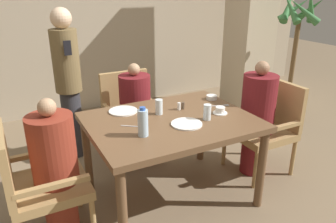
{
  "coord_description": "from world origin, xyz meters",
  "views": [
    {
      "loc": [
        -1.16,
        -2.17,
        1.79
      ],
      "look_at": [
        0.0,
        0.05,
        0.8
      ],
      "focal_mm": 35.0,
      "sensor_mm": 36.0,
      "label": 1
    }
  ],
  "objects_px": {
    "standing_host": "(68,81)",
    "plate_main_left": "(123,111)",
    "diner_in_far_chair": "(136,112)",
    "chair_right_side": "(267,124)",
    "diner_in_left_chair": "(56,168)",
    "bowl_small": "(212,97)",
    "teacup_with_saucer": "(220,111)",
    "diner_in_right_chair": "(257,118)",
    "glass_tall_mid": "(159,107)",
    "water_bottle": "(143,123)",
    "plate_main_right": "(187,124)",
    "chair_left_side": "(36,180)",
    "potted_palm": "(290,80)",
    "chair_far_side": "(131,112)",
    "glass_tall_near": "(207,112)"
  },
  "relations": [
    {
      "from": "standing_host",
      "to": "plate_main_left",
      "type": "xyz_separation_m",
      "value": [
        0.28,
        -0.84,
        -0.09
      ]
    },
    {
      "from": "diner_in_far_chair",
      "to": "chair_right_side",
      "type": "xyz_separation_m",
      "value": [
        1.08,
        -0.78,
        -0.05
      ]
    },
    {
      "from": "diner_in_left_chair",
      "to": "bowl_small",
      "type": "height_order",
      "value": "diner_in_left_chair"
    },
    {
      "from": "standing_host",
      "to": "plate_main_left",
      "type": "distance_m",
      "value": 0.89
    },
    {
      "from": "teacup_with_saucer",
      "to": "bowl_small",
      "type": "xyz_separation_m",
      "value": [
        0.14,
        0.34,
        -0.01
      ]
    },
    {
      "from": "diner_in_right_chair",
      "to": "glass_tall_mid",
      "type": "distance_m",
      "value": 1.01
    },
    {
      "from": "standing_host",
      "to": "teacup_with_saucer",
      "type": "bearing_deg",
      "value": -51.44
    },
    {
      "from": "chair_right_side",
      "to": "plate_main_left",
      "type": "xyz_separation_m",
      "value": [
        -1.37,
        0.34,
        0.26
      ]
    },
    {
      "from": "diner_in_right_chair",
      "to": "water_bottle",
      "type": "height_order",
      "value": "diner_in_right_chair"
    },
    {
      "from": "water_bottle",
      "to": "glass_tall_mid",
      "type": "height_order",
      "value": "water_bottle"
    },
    {
      "from": "diner_in_left_chair",
      "to": "plate_main_right",
      "type": "height_order",
      "value": "diner_in_left_chair"
    },
    {
      "from": "chair_left_side",
      "to": "standing_host",
      "type": "height_order",
      "value": "standing_host"
    },
    {
      "from": "plate_main_left",
      "to": "chair_right_side",
      "type": "bearing_deg",
      "value": -14.0
    },
    {
      "from": "potted_palm",
      "to": "teacup_with_saucer",
      "type": "height_order",
      "value": "potted_palm"
    },
    {
      "from": "chair_far_side",
      "to": "teacup_with_saucer",
      "type": "bearing_deg",
      "value": -66.68
    },
    {
      "from": "plate_main_left",
      "to": "plate_main_right",
      "type": "bearing_deg",
      "value": -55.01
    },
    {
      "from": "bowl_small",
      "to": "glass_tall_near",
      "type": "relative_size",
      "value": 0.79
    },
    {
      "from": "standing_host",
      "to": "plate_main_right",
      "type": "xyz_separation_m",
      "value": [
        0.63,
        -1.34,
        -0.09
      ]
    },
    {
      "from": "diner_in_left_chair",
      "to": "diner_in_far_chair",
      "type": "relative_size",
      "value": 1.03
    },
    {
      "from": "potted_palm",
      "to": "diner_in_right_chair",
      "type": "bearing_deg",
      "value": -148.22
    },
    {
      "from": "bowl_small",
      "to": "glass_tall_mid",
      "type": "bearing_deg",
      "value": -169.97
    },
    {
      "from": "diner_in_right_chair",
      "to": "plate_main_right",
      "type": "distance_m",
      "value": 0.91
    },
    {
      "from": "glass_tall_near",
      "to": "glass_tall_mid",
      "type": "bearing_deg",
      "value": 135.3
    },
    {
      "from": "standing_host",
      "to": "diner_in_right_chair",
      "type": "bearing_deg",
      "value": -38.09
    },
    {
      "from": "potted_palm",
      "to": "glass_tall_mid",
      "type": "distance_m",
      "value": 2.36
    },
    {
      "from": "plate_main_right",
      "to": "plate_main_left",
      "type": "bearing_deg",
      "value": 124.99
    },
    {
      "from": "plate_main_right",
      "to": "glass_tall_near",
      "type": "xyz_separation_m",
      "value": [
        0.2,
        0.01,
        0.06
      ]
    },
    {
      "from": "chair_far_side",
      "to": "bowl_small",
      "type": "distance_m",
      "value": 0.93
    },
    {
      "from": "diner_in_right_chair",
      "to": "plate_main_right",
      "type": "bearing_deg",
      "value": -170.09
    },
    {
      "from": "standing_host",
      "to": "bowl_small",
      "type": "distance_m",
      "value": 1.48
    },
    {
      "from": "teacup_with_saucer",
      "to": "potted_palm",
      "type": "bearing_deg",
      "value": 26.08
    },
    {
      "from": "diner_in_far_chair",
      "to": "teacup_with_saucer",
      "type": "xyz_separation_m",
      "value": [
        0.43,
        -0.86,
        0.24
      ]
    },
    {
      "from": "plate_main_left",
      "to": "bowl_small",
      "type": "relative_size",
      "value": 2.41
    },
    {
      "from": "standing_host",
      "to": "glass_tall_mid",
      "type": "xyz_separation_m",
      "value": [
        0.54,
        -1.03,
        -0.03
      ]
    },
    {
      "from": "chair_left_side",
      "to": "diner_in_left_chair",
      "type": "relative_size",
      "value": 0.83
    },
    {
      "from": "potted_palm",
      "to": "bowl_small",
      "type": "relative_size",
      "value": 16.97
    },
    {
      "from": "plate_main_right",
      "to": "standing_host",
      "type": "bearing_deg",
      "value": 115.28
    },
    {
      "from": "chair_far_side",
      "to": "standing_host",
      "type": "distance_m",
      "value": 0.72
    },
    {
      "from": "diner_in_left_chair",
      "to": "bowl_small",
      "type": "distance_m",
      "value": 1.55
    },
    {
      "from": "potted_palm",
      "to": "plate_main_right",
      "type": "height_order",
      "value": "potted_palm"
    },
    {
      "from": "diner_in_far_chair",
      "to": "chair_right_side",
      "type": "relative_size",
      "value": 1.17
    },
    {
      "from": "chair_far_side",
      "to": "plate_main_left",
      "type": "relative_size",
      "value": 3.65
    },
    {
      "from": "standing_host",
      "to": "glass_tall_mid",
      "type": "distance_m",
      "value": 1.17
    },
    {
      "from": "chair_far_side",
      "to": "diner_in_right_chair",
      "type": "bearing_deg",
      "value": -44.71
    },
    {
      "from": "chair_far_side",
      "to": "teacup_with_saucer",
      "type": "xyz_separation_m",
      "value": [
        0.43,
        -1.01,
        0.28
      ]
    },
    {
      "from": "chair_right_side",
      "to": "glass_tall_mid",
      "type": "distance_m",
      "value": 1.17
    },
    {
      "from": "chair_right_side",
      "to": "bowl_small",
      "type": "bearing_deg",
      "value": 152.97
    },
    {
      "from": "chair_right_side",
      "to": "plate_main_right",
      "type": "bearing_deg",
      "value": -171.46
    },
    {
      "from": "chair_left_side",
      "to": "chair_far_side",
      "type": "xyz_separation_m",
      "value": [
        1.08,
        0.93,
        0.0
      ]
    },
    {
      "from": "bowl_small",
      "to": "glass_tall_near",
      "type": "bearing_deg",
      "value": -128.88
    }
  ]
}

